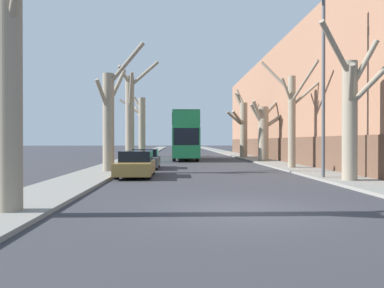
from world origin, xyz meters
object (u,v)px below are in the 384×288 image
at_px(street_tree_right_2, 264,130).
at_px(lamp_post, 322,72).
at_px(street_tree_left_1, 110,117).
at_px(parked_car_1, 145,159).
at_px(street_tree_left_0, 8,71).
at_px(street_tree_right_3, 243,127).
at_px(street_tree_left_3, 141,125).
at_px(street_tree_left_2, 130,115).
at_px(street_tree_right_0, 350,113).
at_px(double_decker_bus, 185,134).
at_px(parked_car_0, 136,164).
at_px(street_tree_right_1, 293,115).

height_order(street_tree_right_2, lamp_post, lamp_post).
xyz_separation_m(street_tree_left_1, parked_car_1, (1.73, 3.56, -2.57)).
bearing_deg(street_tree_left_0, street_tree_right_2, 63.07).
bearing_deg(street_tree_right_3, street_tree_left_3, 159.42).
bearing_deg(street_tree_left_2, street_tree_left_0, -90.11).
bearing_deg(parked_car_1, street_tree_left_1, -115.99).
relative_size(parked_car_1, lamp_post, 0.46).
distance_m(street_tree_right_0, street_tree_right_3, 24.27).
bearing_deg(lamp_post, double_decker_bus, 107.11).
bearing_deg(parked_car_1, street_tree_left_2, 104.22).
bearing_deg(street_tree_right_2, street_tree_left_2, 177.51).
bearing_deg(street_tree_left_2, lamp_post, -54.84).
xyz_separation_m(street_tree_left_0, street_tree_right_2, (11.67, 22.97, -0.73)).
bearing_deg(street_tree_left_3, street_tree_right_2, -45.93).
bearing_deg(parked_car_0, double_decker_bus, 80.63).
xyz_separation_m(street_tree_left_0, street_tree_right_1, (11.55, 14.64, -0.02)).
bearing_deg(street_tree_right_3, parked_car_1, -121.50).
distance_m(street_tree_left_3, street_tree_right_3, 12.10).
relative_size(street_tree_right_3, lamp_post, 0.81).
height_order(street_tree_left_2, double_decker_bus, street_tree_left_2).
height_order(street_tree_left_3, parked_car_1, street_tree_left_3).
bearing_deg(street_tree_right_3, street_tree_left_1, -120.49).
bearing_deg(street_tree_left_3, double_decker_bus, -56.67).
bearing_deg(lamp_post, street_tree_left_3, 112.11).
bearing_deg(street_tree_left_1, street_tree_left_0, -91.17).
height_order(street_tree_left_0, parked_car_1, street_tree_left_0).
relative_size(street_tree_left_2, lamp_post, 0.94).
distance_m(street_tree_left_3, street_tree_right_1, 23.58).
bearing_deg(parked_car_1, lamp_post, -40.96).
bearing_deg(lamp_post, parked_car_0, 168.25).
distance_m(parked_car_1, lamp_post, 12.57).
xyz_separation_m(street_tree_left_3, street_tree_right_2, (11.78, -12.17, -0.99)).
bearing_deg(street_tree_right_1, lamp_post, -95.96).
distance_m(street_tree_left_3, street_tree_right_0, 30.81).
bearing_deg(street_tree_right_2, street_tree_right_0, -90.44).
bearing_deg(street_tree_left_1, street_tree_right_2, 43.15).
bearing_deg(street_tree_left_0, parked_car_1, 82.85).
bearing_deg(street_tree_right_1, street_tree_right_0, -90.03).
height_order(street_tree_left_0, street_tree_right_0, street_tree_left_0).
height_order(street_tree_left_0, street_tree_left_3, street_tree_left_0).
relative_size(street_tree_right_3, parked_car_1, 1.76).
xyz_separation_m(street_tree_left_1, street_tree_right_3, (10.96, 18.62, 0.13)).
xyz_separation_m(double_decker_bus, parked_car_1, (-2.90, -11.71, -1.95)).
xyz_separation_m(double_decker_bus, parked_car_0, (-2.90, -17.57, -1.94)).
distance_m(street_tree_left_0, street_tree_left_3, 35.13).
distance_m(street_tree_left_0, lamp_post, 13.65).
bearing_deg(parked_car_1, parked_car_0, -90.00).
distance_m(street_tree_right_0, street_tree_right_2, 16.35).
height_order(street_tree_right_2, street_tree_right_3, street_tree_right_3).
xyz_separation_m(street_tree_left_3, lamp_post, (10.97, -27.02, 1.31)).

